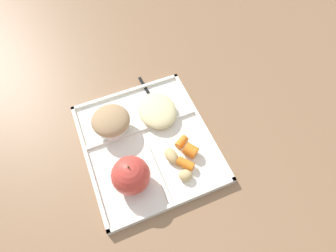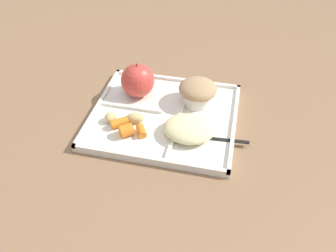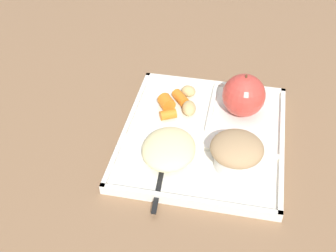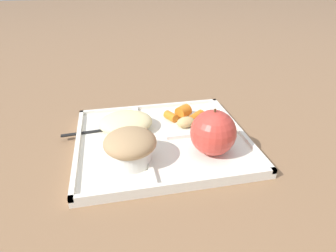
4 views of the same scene
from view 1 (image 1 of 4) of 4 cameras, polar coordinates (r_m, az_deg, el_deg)
ground at (r=0.68m, az=-4.10°, el=-3.73°), size 6.00×6.00×0.00m
lunch_tray at (r=0.67m, az=-4.13°, el=-3.49°), size 0.33×0.29×0.02m
green_apple at (r=0.59m, az=-7.52°, el=-9.84°), size 0.08×0.08×0.09m
bran_muffin at (r=0.67m, az=-11.38°, el=0.75°), size 0.09×0.09×0.06m
carrot_slice_near_corner at (r=0.63m, az=3.58°, el=-7.63°), size 0.04×0.04×0.02m
carrot_slice_back at (r=0.66m, az=2.76°, el=-3.23°), size 0.03×0.04×0.02m
carrot_slice_edge at (r=0.64m, az=4.63°, el=-4.95°), size 0.04×0.04×0.03m
potato_chunk_large at (r=0.62m, az=3.55°, el=-9.91°), size 0.04×0.04×0.02m
potato_chunk_browned at (r=0.64m, az=0.68°, el=-6.00°), size 0.04×0.03×0.02m
egg_noodle_pile at (r=0.69m, az=-2.18°, el=3.19°), size 0.11×0.09×0.03m
meatball_center at (r=0.70m, az=-2.55°, el=4.28°), size 0.03×0.03×0.03m
meatball_side at (r=0.69m, az=-1.97°, el=2.89°), size 0.03×0.03×0.03m
meatball_front at (r=0.70m, az=-2.32°, el=3.40°), size 0.03×0.03×0.03m
plastic_fork at (r=0.73m, az=-2.89°, el=4.79°), size 0.16×0.02×0.00m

